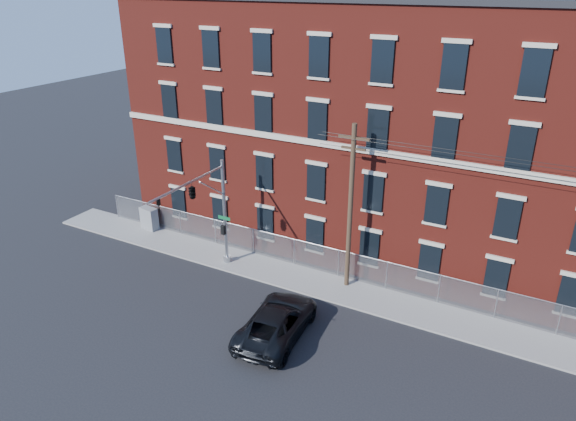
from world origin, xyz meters
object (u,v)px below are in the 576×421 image
at_px(traffic_signal_mast, 200,199).
at_px(utility_cabinet, 149,218).
at_px(utility_pole_near, 350,206).
at_px(pickup_truck, 277,321).

relative_size(traffic_signal_mast, utility_cabinet, 4.23).
xyz_separation_m(traffic_signal_mast, utility_pole_near, (8.00, 3.42, -0.05)).
xyz_separation_m(traffic_signal_mast, utility_cabinet, (-7.84, 3.68, -4.44)).
distance_m(traffic_signal_mast, utility_cabinet, 9.74).
xyz_separation_m(pickup_truck, utility_cabinet, (-14.49, 6.43, 0.10)).
xyz_separation_m(traffic_signal_mast, pickup_truck, (6.65, -2.75, -4.54)).
xyz_separation_m(utility_pole_near, pickup_truck, (-1.35, -6.17, -4.49)).
height_order(traffic_signal_mast, utility_cabinet, traffic_signal_mast).
height_order(utility_pole_near, pickup_truck, utility_pole_near).
bearing_deg(utility_cabinet, pickup_truck, -15.76).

